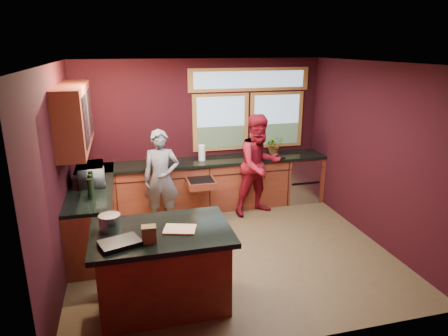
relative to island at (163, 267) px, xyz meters
name	(u,v)px	position (x,y,z in m)	size (l,w,h in m)	color
floor	(230,251)	(1.08, 1.02, -0.48)	(4.50, 4.50, 0.00)	brown
room_shell	(184,129)	(0.48, 1.34, 1.32)	(4.52, 4.02, 2.71)	black
back_counter	(217,183)	(1.28, 2.71, -0.01)	(4.50, 0.64, 0.93)	#602516
left_counter	(93,213)	(-0.87, 1.87, -0.01)	(0.64, 2.30, 0.93)	#602516
island	(163,267)	(0.00, 0.00, 0.00)	(1.55, 1.05, 0.95)	#602516
person_grey	(161,179)	(0.22, 2.19, 0.34)	(0.60, 0.39, 1.63)	slate
person_red	(259,165)	(1.94, 2.27, 0.42)	(0.88, 0.68, 1.80)	maroon
microwave	(91,174)	(-0.84, 1.87, 0.60)	(0.55, 0.37, 0.30)	#999999
potted_plant	(274,146)	(2.41, 2.77, 0.63)	(0.31, 0.27, 0.35)	#999999
paper_towel	(202,153)	(1.01, 2.72, 0.59)	(0.12, 0.12, 0.28)	white
cutting_board	(180,229)	(0.20, -0.05, 0.48)	(0.35, 0.25, 0.02)	tan
stock_pot	(110,222)	(-0.55, 0.15, 0.56)	(0.24, 0.24, 0.18)	#B3B3B8
paper_bag	(149,234)	(-0.15, -0.25, 0.56)	(0.15, 0.12, 0.18)	brown
black_tray	(120,243)	(-0.45, -0.25, 0.49)	(0.40, 0.28, 0.05)	black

